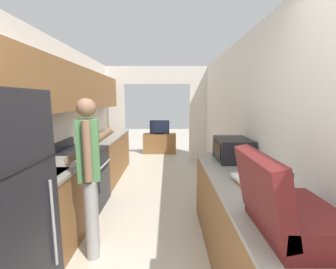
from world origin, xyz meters
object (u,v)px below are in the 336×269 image
Objects in this scene: television at (159,127)px; suitcase at (285,209)px; microwave at (232,149)px; book_stack at (247,180)px; tv_cabinet at (160,143)px; knife at (98,142)px; range_oven at (83,178)px; person at (90,173)px.

suitcase is at bearing -80.83° from television.
television is (-0.91, 5.64, -0.23)m from suitcase.
microwave is 4.22m from television.
television is (-0.98, 4.86, -0.12)m from book_stack.
microwave reaches higher than book_stack.
book_stack reaches higher than tv_cabinet.
television reaches higher than book_stack.
microwave reaches higher than television.
microwave is at bearing 83.91° from book_stack.
tv_cabinet is at bearing 99.10° from suitcase.
knife is at bearing 124.51° from suitcase.
range_oven is 2.48m from book_stack.
suitcase reaches higher than book_stack.
microwave reaches higher than tv_cabinet.
range_oven reaches higher than book_stack.
book_stack is 4.96m from television.
person is 1.80m from knife.
television is at bearing 99.17° from suitcase.
range_oven is at bearing -106.35° from tv_cabinet.
range_oven is 2.98× the size of knife.
tv_cabinet is (-0.98, 4.91, -0.62)m from book_stack.
person reaches higher than suitcase.
microwave is (0.15, 1.56, -0.01)m from suitcase.
person reaches higher than microwave.
person is at bearing -65.57° from range_oven.
knife reaches higher than tv_cabinet.
tv_cabinet is at bearing 101.30° from book_stack.
television is at bearing -90.00° from tv_cabinet.
microwave is at bearing -87.34° from person.
range_oven is 1.93× the size of microwave.
microwave reaches higher than knife.
person is 1.80m from suitcase.
person is 3.11× the size of microwave.
person is 5.74× the size of book_stack.
microwave is 0.80m from book_stack.
suitcase is 0.57× the size of tv_cabinet.
television is (-1.06, 4.08, -0.22)m from microwave.
book_stack is (2.02, -1.36, 0.47)m from range_oven.
tv_cabinet is (1.04, 3.55, -0.15)m from range_oven.
person reaches higher than television.
microwave is 0.89× the size of television.
range_oven is 1.03× the size of tv_cabinet.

